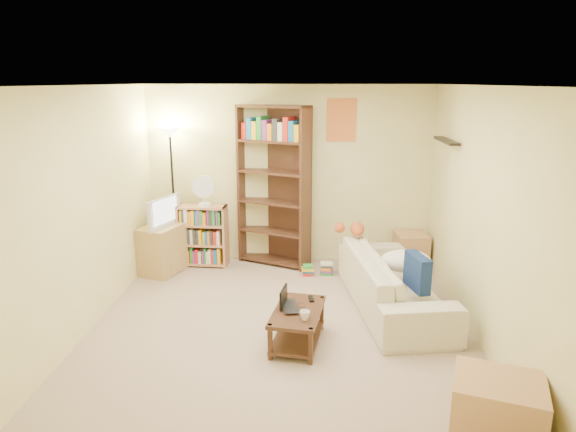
{
  "coord_description": "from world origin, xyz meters",
  "views": [
    {
      "loc": [
        0.31,
        -4.92,
        2.54
      ],
      "look_at": [
        0.05,
        0.72,
        1.05
      ],
      "focal_mm": 32.0,
      "sensor_mm": 36.0,
      "label": 1
    }
  ],
  "objects_px": {
    "side_table": "(411,250)",
    "television": "(160,212)",
    "laptop": "(295,306)",
    "tall_bookshelf": "(274,183)",
    "tv_stand": "(162,249)",
    "coffee_table": "(297,323)",
    "mug": "(305,315)",
    "end_cabinet": "(497,413)",
    "desk_fan": "(204,190)",
    "short_bookshelf": "(203,236)",
    "floor_lamp": "(171,156)",
    "tabby_cat": "(354,229)",
    "sofa": "(393,281)"
  },
  "relations": [
    {
      "from": "television",
      "to": "short_bookshelf",
      "type": "bearing_deg",
      "value": -40.77
    },
    {
      "from": "mug",
      "to": "television",
      "type": "bearing_deg",
      "value": 132.91
    },
    {
      "from": "tv_stand",
      "to": "side_table",
      "type": "bearing_deg",
      "value": 24.88
    },
    {
      "from": "tabby_cat",
      "to": "side_table",
      "type": "xyz_separation_m",
      "value": [
        0.85,
        0.57,
        -0.47
      ]
    },
    {
      "from": "tv_stand",
      "to": "end_cabinet",
      "type": "relative_size",
      "value": 1.06
    },
    {
      "from": "tabby_cat",
      "to": "end_cabinet",
      "type": "xyz_separation_m",
      "value": [
        0.78,
        -3.09,
        -0.46
      ]
    },
    {
      "from": "mug",
      "to": "side_table",
      "type": "relative_size",
      "value": 0.21
    },
    {
      "from": "desk_fan",
      "to": "end_cabinet",
      "type": "distance_m",
      "value": 4.6
    },
    {
      "from": "tv_stand",
      "to": "end_cabinet",
      "type": "bearing_deg",
      "value": -25.62
    },
    {
      "from": "floor_lamp",
      "to": "desk_fan",
      "type": "bearing_deg",
      "value": -21.2
    },
    {
      "from": "sofa",
      "to": "tabby_cat",
      "type": "xyz_separation_m",
      "value": [
        -0.4,
        0.78,
        0.4
      ]
    },
    {
      "from": "coffee_table",
      "to": "side_table",
      "type": "relative_size",
      "value": 1.81
    },
    {
      "from": "tv_stand",
      "to": "short_bookshelf",
      "type": "bearing_deg",
      "value": 49.23
    },
    {
      "from": "side_table",
      "to": "television",
      "type": "bearing_deg",
      "value": -174.12
    },
    {
      "from": "television",
      "to": "short_bookshelf",
      "type": "height_order",
      "value": "television"
    },
    {
      "from": "short_bookshelf",
      "to": "laptop",
      "type": "bearing_deg",
      "value": -54.15
    },
    {
      "from": "end_cabinet",
      "to": "desk_fan",
      "type": "bearing_deg",
      "value": 128.22
    },
    {
      "from": "coffee_table",
      "to": "mug",
      "type": "relative_size",
      "value": 8.69
    },
    {
      "from": "sofa",
      "to": "laptop",
      "type": "bearing_deg",
      "value": 119.59
    },
    {
      "from": "tabby_cat",
      "to": "short_bookshelf",
      "type": "xyz_separation_m",
      "value": [
        -2.07,
        0.51,
        -0.28
      ]
    },
    {
      "from": "laptop",
      "to": "end_cabinet",
      "type": "distance_m",
      "value": 2.08
    },
    {
      "from": "end_cabinet",
      "to": "mug",
      "type": "bearing_deg",
      "value": 139.28
    },
    {
      "from": "tv_stand",
      "to": "coffee_table",
      "type": "bearing_deg",
      "value": -26.17
    },
    {
      "from": "sofa",
      "to": "tabby_cat",
      "type": "bearing_deg",
      "value": 18.61
    },
    {
      "from": "sofa",
      "to": "coffee_table",
      "type": "distance_m",
      "value": 1.4
    },
    {
      "from": "laptop",
      "to": "tall_bookshelf",
      "type": "height_order",
      "value": "tall_bookshelf"
    },
    {
      "from": "tv_stand",
      "to": "tall_bookshelf",
      "type": "bearing_deg",
      "value": 35.12
    },
    {
      "from": "desk_fan",
      "to": "coffee_table",
      "type": "bearing_deg",
      "value": -58.05
    },
    {
      "from": "laptop",
      "to": "end_cabinet",
      "type": "bearing_deg",
      "value": -142.76
    },
    {
      "from": "tall_bookshelf",
      "to": "desk_fan",
      "type": "relative_size",
      "value": 5.13
    },
    {
      "from": "coffee_table",
      "to": "tv_stand",
      "type": "bearing_deg",
      "value": 144.15
    },
    {
      "from": "laptop",
      "to": "tv_stand",
      "type": "xyz_separation_m",
      "value": [
        -1.87,
        1.86,
        -0.05
      ]
    },
    {
      "from": "tabby_cat",
      "to": "laptop",
      "type": "distance_m",
      "value": 1.81
    },
    {
      "from": "end_cabinet",
      "to": "sofa",
      "type": "bearing_deg",
      "value": 99.51
    },
    {
      "from": "television",
      "to": "desk_fan",
      "type": "relative_size",
      "value": 1.59
    },
    {
      "from": "side_table",
      "to": "laptop",
      "type": "bearing_deg",
      "value": -125.14
    },
    {
      "from": "mug",
      "to": "end_cabinet",
      "type": "distance_m",
      "value": 1.83
    },
    {
      "from": "coffee_table",
      "to": "short_bookshelf",
      "type": "relative_size",
      "value": 1.0
    },
    {
      "from": "tv_stand",
      "to": "television",
      "type": "relative_size",
      "value": 0.94
    },
    {
      "from": "tabby_cat",
      "to": "mug",
      "type": "height_order",
      "value": "tabby_cat"
    },
    {
      "from": "laptop",
      "to": "television",
      "type": "relative_size",
      "value": 0.55
    },
    {
      "from": "tabby_cat",
      "to": "tv_stand",
      "type": "relative_size",
      "value": 0.77
    },
    {
      "from": "tabby_cat",
      "to": "mug",
      "type": "xyz_separation_m",
      "value": [
        -0.6,
        -1.89,
        -0.31
      ]
    },
    {
      "from": "television",
      "to": "side_table",
      "type": "height_order",
      "value": "television"
    },
    {
      "from": "television",
      "to": "end_cabinet",
      "type": "bearing_deg",
      "value": -115.62
    },
    {
      "from": "tv_stand",
      "to": "short_bookshelf",
      "type": "height_order",
      "value": "short_bookshelf"
    },
    {
      "from": "laptop",
      "to": "desk_fan",
      "type": "bearing_deg",
      "value": 23.61
    },
    {
      "from": "sofa",
      "to": "floor_lamp",
      "type": "bearing_deg",
      "value": 55.29
    },
    {
      "from": "tabby_cat",
      "to": "tall_bookshelf",
      "type": "distance_m",
      "value": 1.34
    },
    {
      "from": "television",
      "to": "floor_lamp",
      "type": "relative_size",
      "value": 0.36
    }
  ]
}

